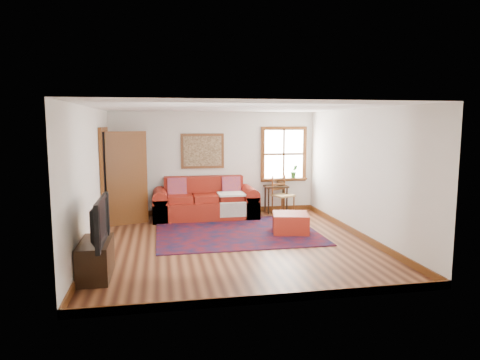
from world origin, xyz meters
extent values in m
plane|color=#411E11|center=(0.00, 0.00, 0.00)|extent=(5.50, 5.50, 0.00)
cube|color=silver|center=(0.00, 2.75, 1.25)|extent=(5.00, 0.04, 2.50)
cube|color=silver|center=(0.00, -2.75, 1.25)|extent=(5.00, 0.04, 2.50)
cube|color=silver|center=(-2.50, 0.00, 1.25)|extent=(0.04, 5.50, 2.50)
cube|color=silver|center=(2.50, 0.00, 1.25)|extent=(0.04, 5.50, 2.50)
cube|color=white|center=(0.00, 0.00, 2.50)|extent=(5.00, 5.50, 0.04)
cube|color=brown|center=(0.00, 2.73, 0.06)|extent=(5.00, 0.03, 0.12)
cube|color=brown|center=(-2.48, 0.00, 0.06)|extent=(0.03, 5.50, 0.12)
cube|color=brown|center=(2.48, 0.00, 0.06)|extent=(0.03, 5.50, 0.12)
cube|color=white|center=(1.75, 2.73, 1.45)|extent=(1.00, 0.02, 1.20)
cube|color=brown|center=(1.75, 2.72, 2.09)|extent=(1.18, 0.06, 0.09)
cube|color=brown|center=(1.75, 2.72, 0.80)|extent=(1.18, 0.06, 0.09)
cube|color=brown|center=(1.21, 2.72, 1.45)|extent=(0.09, 0.06, 1.20)
cube|color=brown|center=(2.29, 2.72, 1.45)|extent=(0.09, 0.06, 1.20)
cube|color=brown|center=(1.75, 2.72, 1.45)|extent=(1.00, 0.04, 0.05)
cube|color=brown|center=(1.75, 2.65, 0.83)|extent=(1.15, 0.20, 0.04)
imported|color=#245F21|center=(2.00, 2.63, 1.01)|extent=(0.18, 0.15, 0.33)
cube|color=black|center=(-2.49, 1.60, 1.02)|extent=(0.02, 0.90, 2.05)
cube|color=brown|center=(-2.46, 1.11, 1.02)|extent=(0.06, 0.09, 2.05)
cube|color=brown|center=(-2.46, 2.10, 1.02)|extent=(0.06, 0.09, 2.05)
cube|color=brown|center=(-2.46, 1.60, 2.09)|extent=(0.06, 1.08, 0.09)
cube|color=brown|center=(-2.04, 1.90, 1.02)|extent=(0.86, 0.35, 2.05)
cube|color=silver|center=(-2.04, 1.90, 1.13)|extent=(0.56, 0.22, 1.33)
cube|color=brown|center=(-0.30, 2.73, 1.55)|extent=(1.05, 0.04, 0.85)
cube|color=tan|center=(-0.30, 2.69, 1.55)|extent=(0.92, 0.03, 0.72)
cube|color=#4F0B12|center=(0.19, 0.74, 0.01)|extent=(3.24, 2.59, 0.02)
cube|color=maroon|center=(-0.29, 2.22, 0.21)|extent=(2.44, 1.01, 0.42)
cube|color=maroon|center=(-0.29, 2.58, 0.69)|extent=(1.89, 0.28, 0.53)
cube|color=maroon|center=(-1.34, 2.22, 0.26)|extent=(0.34, 1.01, 0.53)
cube|color=maroon|center=(0.76, 2.22, 0.26)|extent=(0.34, 1.01, 0.53)
cube|color=#D3501D|center=(-0.94, 2.41, 0.72)|extent=(0.45, 0.22, 0.46)
cube|color=#D3501D|center=(0.35, 2.41, 0.72)|extent=(0.45, 0.22, 0.46)
cube|color=silver|center=(0.29, 2.03, 0.59)|extent=(0.62, 0.55, 0.04)
cube|color=maroon|center=(1.27, 0.53, 0.20)|extent=(0.84, 0.84, 0.40)
cube|color=black|center=(1.51, 2.53, 0.66)|extent=(0.57, 0.42, 0.04)
cylinder|color=black|center=(1.27, 2.36, 0.32)|extent=(0.04, 0.04, 0.64)
cylinder|color=black|center=(1.74, 2.36, 0.32)|extent=(0.04, 0.04, 0.64)
cylinder|color=black|center=(1.27, 2.70, 0.32)|extent=(0.04, 0.04, 0.64)
cylinder|color=black|center=(1.74, 2.70, 0.32)|extent=(0.04, 0.04, 0.64)
cube|color=tan|center=(1.61, 2.25, 0.47)|extent=(0.58, 0.57, 0.04)
cylinder|color=brown|center=(1.51, 2.01, 0.23)|extent=(0.04, 0.04, 0.45)
cylinder|color=brown|center=(1.86, 2.16, 0.23)|extent=(0.04, 0.04, 0.45)
cylinder|color=brown|center=(1.36, 2.34, 0.47)|extent=(0.04, 0.04, 0.95)
cylinder|color=brown|center=(1.71, 2.49, 0.47)|extent=(0.04, 0.04, 0.95)
cube|color=brown|center=(1.54, 2.42, 0.73)|extent=(0.36, 0.18, 0.28)
cube|color=black|center=(-2.27, -1.37, 0.27)|extent=(0.43, 0.97, 0.53)
imported|color=black|center=(-2.25, -1.53, 0.86)|extent=(0.15, 1.14, 0.66)
cylinder|color=silver|center=(-2.22, -0.97, 0.62)|extent=(0.12, 0.12, 0.18)
cylinder|color=#FFA53F|center=(-2.22, -0.97, 0.59)|extent=(0.07, 0.07, 0.12)
camera|label=1|loc=(-1.31, -7.65, 2.22)|focal=32.00mm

